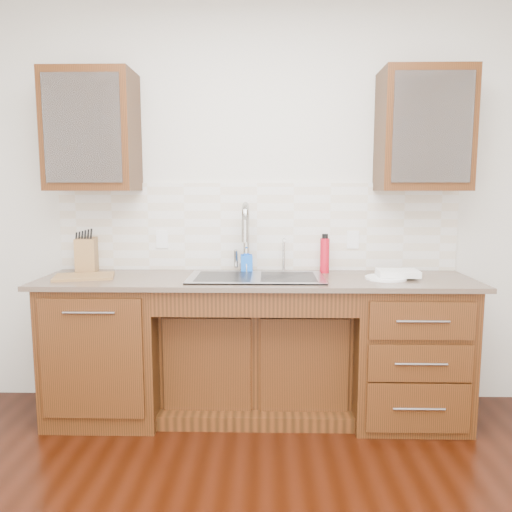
{
  "coord_description": "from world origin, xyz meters",
  "views": [
    {
      "loc": [
        0.07,
        -1.65,
        1.46
      ],
      "look_at": [
        0.0,
        1.4,
        1.05
      ],
      "focal_mm": 35.0,
      "sensor_mm": 36.0,
      "label": 1
    }
  ],
  "objects_px": {
    "knife_block": "(87,255)",
    "plate": "(386,278)",
    "soap_bottle": "(247,259)",
    "water_bottle": "(325,256)",
    "cutting_board": "(84,276)"
  },
  "relations": [
    {
      "from": "knife_block",
      "to": "plate",
      "type": "bearing_deg",
      "value": -17.84
    },
    {
      "from": "plate",
      "to": "soap_bottle",
      "type": "bearing_deg",
      "value": 164.44
    },
    {
      "from": "water_bottle",
      "to": "plate",
      "type": "relative_size",
      "value": 0.9
    },
    {
      "from": "soap_bottle",
      "to": "plate",
      "type": "xyz_separation_m",
      "value": [
        0.87,
        -0.24,
        -0.08
      ]
    },
    {
      "from": "soap_bottle",
      "to": "water_bottle",
      "type": "bearing_deg",
      "value": -6.56
    },
    {
      "from": "water_bottle",
      "to": "plate",
      "type": "bearing_deg",
      "value": -32.85
    },
    {
      "from": "plate",
      "to": "knife_block",
      "type": "distance_m",
      "value": 1.96
    },
    {
      "from": "water_bottle",
      "to": "knife_block",
      "type": "distance_m",
      "value": 1.59
    },
    {
      "from": "water_bottle",
      "to": "cutting_board",
      "type": "bearing_deg",
      "value": -171.64
    },
    {
      "from": "knife_block",
      "to": "soap_bottle",
      "type": "bearing_deg",
      "value": -10.47
    },
    {
      "from": "knife_block",
      "to": "cutting_board",
      "type": "relative_size",
      "value": 0.64
    },
    {
      "from": "water_bottle",
      "to": "cutting_board",
      "type": "height_order",
      "value": "water_bottle"
    },
    {
      "from": "soap_bottle",
      "to": "knife_block",
      "type": "xyz_separation_m",
      "value": [
        -1.07,
        -0.01,
        0.03
      ]
    },
    {
      "from": "plate",
      "to": "knife_block",
      "type": "xyz_separation_m",
      "value": [
        -1.94,
        0.23,
        0.11
      ]
    },
    {
      "from": "soap_bottle",
      "to": "water_bottle",
      "type": "relative_size",
      "value": 0.75
    }
  ]
}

